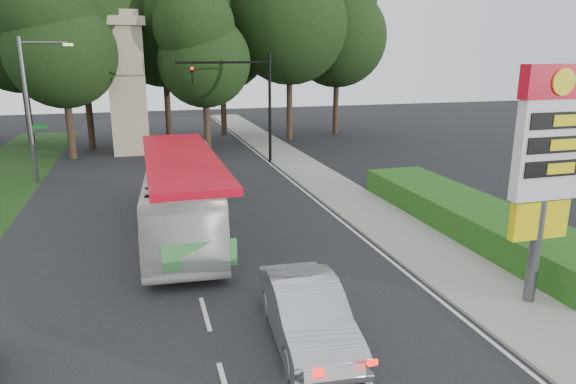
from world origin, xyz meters
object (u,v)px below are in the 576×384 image
object	(u,v)px
traffic_signal_mast	(250,93)
monument	(127,83)
streetlight_signs	(32,104)
sedan_silver	(307,314)
transit_bus	(183,194)
gas_station_pylon	(548,155)

from	to	relation	value
traffic_signal_mast	monument	distance (m)	9.76
streetlight_signs	sedan_silver	bearing A→B (deg)	-65.30
sedan_silver	monument	bearing A→B (deg)	102.79
transit_bus	sedan_silver	xyz separation A→B (m)	(2.21, -9.41, -0.79)
gas_station_pylon	traffic_signal_mast	world-z (taller)	traffic_signal_mast
traffic_signal_mast	transit_bus	distance (m)	14.27
gas_station_pylon	streetlight_signs	xyz separation A→B (m)	(-16.19, 20.01, -0.01)
transit_bus	sedan_silver	world-z (taller)	transit_bus
gas_station_pylon	traffic_signal_mast	distance (m)	22.29
streetlight_signs	gas_station_pylon	bearing A→B (deg)	-51.04
sedan_silver	gas_station_pylon	bearing A→B (deg)	5.60
streetlight_signs	sedan_silver	xyz separation A→B (m)	(9.29, -20.19, -3.63)
streetlight_signs	monument	distance (m)	9.44
sedan_silver	transit_bus	bearing A→B (deg)	107.31
monument	transit_bus	xyz separation A→B (m)	(2.09, -18.77, -3.50)
gas_station_pylon	monument	size ratio (longest dim) A/B	0.68
monument	sedan_silver	bearing A→B (deg)	-81.33
transit_bus	sedan_silver	bearing A→B (deg)	-72.52
sedan_silver	traffic_signal_mast	bearing A→B (deg)	85.45
monument	traffic_signal_mast	bearing A→B (deg)	-38.00
gas_station_pylon	streetlight_signs	bearing A→B (deg)	128.96
traffic_signal_mast	transit_bus	world-z (taller)	traffic_signal_mast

